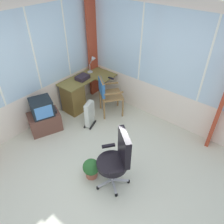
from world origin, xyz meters
name	(u,v)px	position (x,y,z in m)	size (l,w,h in m)	color
ground	(102,175)	(0.00, 0.00, -0.03)	(5.12, 5.16, 0.06)	beige
north_window_panel	(18,74)	(0.00, 2.11, 1.29)	(4.12, 0.07, 2.58)	silver
east_window_panel	(170,67)	(2.09, 0.00, 1.28)	(0.07, 4.16, 2.58)	silver
curtain_corner	(93,48)	(1.96, 1.98, 1.24)	(0.35, 0.07, 2.48)	#A63C26
desk	(75,96)	(1.05, 1.79, 0.40)	(1.28, 0.78, 0.73)	olive
desk_lamp	(93,62)	(1.77, 1.83, 1.00)	(0.24, 0.20, 0.41)	#B2B7BC
tv_remote	(111,78)	(1.77, 1.26, 0.74)	(0.04, 0.15, 0.02)	black
paper_tray	(82,77)	(1.32, 1.76, 0.78)	(0.30, 0.23, 0.09)	#2C212C
wooden_armchair	(106,92)	(1.42, 1.11, 0.59)	(0.67, 0.67, 0.91)	olive
office_chair	(117,157)	(0.07, -0.27, 0.59)	(0.60, 0.61, 1.06)	#B7B7BF
tv_on_stand	(44,117)	(0.12, 1.75, 0.34)	(0.76, 0.65, 0.77)	brown
space_heater	(90,113)	(0.86, 1.12, 0.30)	(0.37, 0.26, 0.60)	silver
potted_plant	(91,168)	(-0.14, 0.13, 0.20)	(0.29, 0.29, 0.38)	#9B5541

